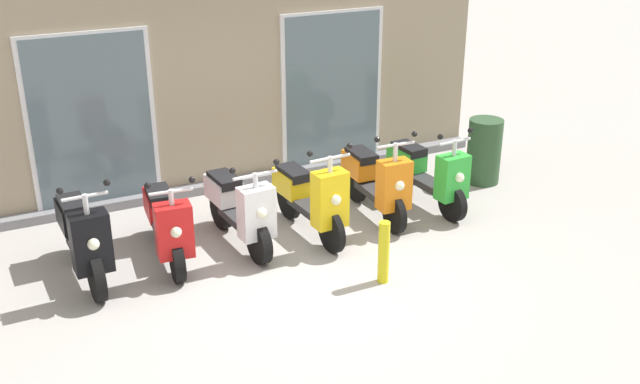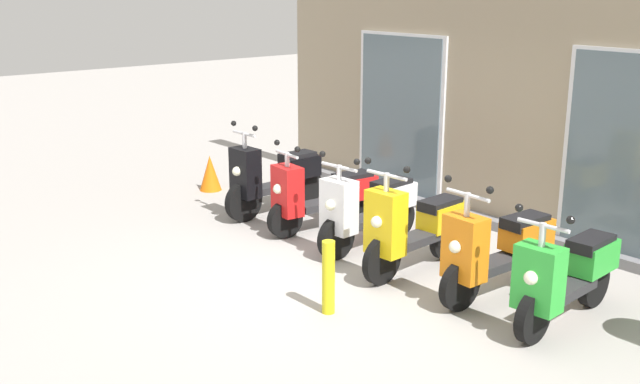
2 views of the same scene
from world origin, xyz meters
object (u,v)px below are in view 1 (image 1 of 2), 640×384
Objects in this scene: scooter_black at (83,237)px; trash_bin at (484,151)px; scooter_red at (167,223)px; scooter_white at (239,208)px; scooter_orange at (376,180)px; scooter_yellow at (311,197)px; scooter_green at (428,173)px; curb_bollard at (384,252)px.

scooter_black reaches higher than trash_bin.
scooter_white reaches higher than scooter_red.
scooter_black reaches higher than scooter_white.
scooter_yellow is at bearing -172.98° from scooter_orange.
scooter_black is at bearing 179.95° from scooter_green.
scooter_red is 1.03× the size of scooter_green.
scooter_orange is (3.57, 0.01, 0.00)m from scooter_black.
scooter_yellow is at bearing 98.61° from curb_bollard.
curb_bollard is 3.27m from trash_bin.
scooter_green is (4.34, -0.00, -0.03)m from scooter_black.
scooter_black is 3.17m from curb_bollard.
curb_bollard is (1.05, -1.49, -0.12)m from scooter_white.
scooter_red is 3.42m from scooter_green.
scooter_orange reaches higher than trash_bin.
trash_bin is at bearing 16.93° from scooter_green.
scooter_red is 2.27× the size of curb_bollard.
scooter_red is at bearing 173.81° from scooter_yellow.
scooter_orange is 1.66m from curb_bollard.
scooter_green is 2.11m from curb_bollard.
scooter_red is at bearing 176.76° from scooter_white.
scooter_white is at bearing 179.41° from scooter_green.
scooter_yellow is 2.24× the size of curb_bollard.
scooter_orange is 2.18× the size of curb_bollard.
curb_bollard is (2.81, -1.46, -0.15)m from scooter_black.
scooter_red is 4.62m from trash_bin.
scooter_white is at bearing 179.46° from scooter_orange.
trash_bin is (2.91, 0.47, -0.05)m from scooter_yellow.
scooter_green is (0.77, -0.01, -0.03)m from scooter_orange.
scooter_white is at bearing 0.74° from scooter_black.
scooter_black is 3.57m from scooter_orange.
scooter_orange is 0.77m from scooter_green.
scooter_white is at bearing 170.90° from scooter_yellow.
scooter_black is 1.02× the size of scooter_white.
scooter_black is at bearing -179.26° from scooter_white.
scooter_black is at bearing -179.91° from scooter_orange.
trash_bin is (3.76, 0.33, -0.01)m from scooter_white.
scooter_yellow is (1.69, -0.18, 0.06)m from scooter_red.
scooter_white is 0.86m from scooter_yellow.
scooter_red is at bearing 178.75° from scooter_green.
scooter_orange is at bearing 62.63° from curb_bollard.
scooter_black reaches higher than scooter_green.
scooter_yellow is at bearing -9.10° from scooter_white.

